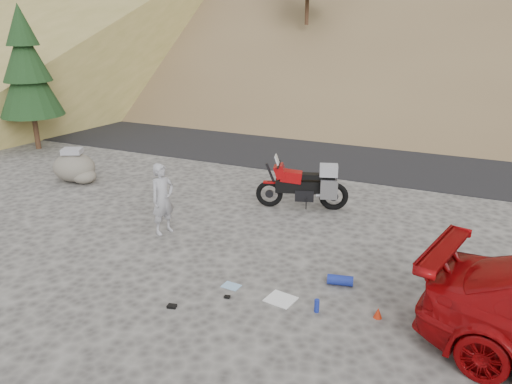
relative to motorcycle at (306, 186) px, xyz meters
The scene contains 14 objects.
ground 2.94m from the motorcycle, 88.00° to the right, with size 140.00×140.00×0.00m, color #474441.
road 6.15m from the motorcycle, 89.06° to the left, with size 120.00×7.00×0.05m, color black.
conifer_verge 11.26m from the motorcycle, behind, with size 2.20×2.20×5.04m.
motorcycle is the anchor object (origin of this frame).
man 3.71m from the motorcycle, 131.76° to the right, with size 0.59×0.39×1.63m, color #959499.
boulder 7.00m from the motorcycle, behind, with size 1.50×1.35×1.01m.
small_rock 6.63m from the motorcycle, behind, with size 0.75×0.68×0.45m.
gear_white_cloth 4.45m from the motorcycle, 76.76° to the right, with size 0.48×0.43×0.02m, color white.
gear_blue_mat 3.87m from the motorcycle, 61.69° to the right, with size 0.19×0.19×0.47m, color navy.
gear_bottle 4.74m from the motorcycle, 68.93° to the right, with size 0.08×0.08×0.23m, color navy.
gear_funnel 4.96m from the motorcycle, 57.34° to the right, with size 0.14×0.14×0.18m, color #B5260C.
gear_glove_a 5.34m from the motorcycle, 96.33° to the right, with size 0.15×0.11×0.04m, color black.
gear_glove_b 4.66m from the motorcycle, 88.40° to the right, with size 0.10×0.08×0.03m, color black.
gear_blue_cloth 4.29m from the motorcycle, 89.74° to the right, with size 0.32×0.24×0.01m, color #8AB2D5.
Camera 1 is at (3.60, -8.47, 4.71)m, focal length 35.00 mm.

